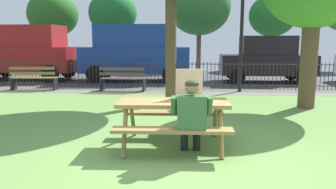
{
  "coord_description": "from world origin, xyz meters",
  "views": [
    {
      "loc": [
        0.2,
        -4.47,
        1.73
      ],
      "look_at": [
        -0.31,
        1.58,
        0.75
      ],
      "focal_mm": 34.98,
      "sensor_mm": 36.0,
      "label": 1
    }
  ],
  "objects_px": {
    "pizza_slice_on_table": "(160,101)",
    "far_tree_midleft": "(113,13)",
    "park_bench_center": "(123,79)",
    "lamp_post_walkway": "(242,17)",
    "parked_car_left": "(25,51)",
    "pizza_box_open": "(190,93)",
    "far_tree_left": "(53,14)",
    "picnic_table_foreground": "(173,111)",
    "far_tree_center": "(199,7)",
    "far_tree_midright": "(272,16)",
    "adult_at_table": "(191,115)",
    "park_bench_left": "(34,79)",
    "parked_car_center": "(136,52)",
    "parked_car_right": "(267,59)"
  },
  "relations": [
    {
      "from": "parked_car_left",
      "to": "parked_car_right",
      "type": "relative_size",
      "value": 1.21
    },
    {
      "from": "parked_car_left",
      "to": "far_tree_midleft",
      "type": "bearing_deg",
      "value": 71.19
    },
    {
      "from": "parked_car_left",
      "to": "far_tree_left",
      "type": "height_order",
      "value": "far_tree_left"
    },
    {
      "from": "park_bench_center",
      "to": "lamp_post_walkway",
      "type": "distance_m",
      "value": 4.64
    },
    {
      "from": "adult_at_table",
      "to": "park_bench_center",
      "type": "relative_size",
      "value": 0.74
    },
    {
      "from": "picnic_table_foreground",
      "to": "far_tree_midright",
      "type": "xyz_separation_m",
      "value": [
        5.1,
        16.14,
        2.73
      ]
    },
    {
      "from": "park_bench_left",
      "to": "park_bench_center",
      "type": "height_order",
      "value": "same"
    },
    {
      "from": "picnic_table_foreground",
      "to": "pizza_slice_on_table",
      "type": "height_order",
      "value": "pizza_slice_on_table"
    },
    {
      "from": "park_bench_left",
      "to": "far_tree_left",
      "type": "height_order",
      "value": "far_tree_left"
    },
    {
      "from": "parked_car_right",
      "to": "pizza_box_open",
      "type": "bearing_deg",
      "value": -109.13
    },
    {
      "from": "far_tree_left",
      "to": "far_tree_midright",
      "type": "bearing_deg",
      "value": 0.0
    },
    {
      "from": "picnic_table_foreground",
      "to": "parked_car_center",
      "type": "height_order",
      "value": "parked_car_center"
    },
    {
      "from": "pizza_box_open",
      "to": "far_tree_left",
      "type": "bearing_deg",
      "value": 120.23
    },
    {
      "from": "adult_at_table",
      "to": "parked_car_left",
      "type": "xyz_separation_m",
      "value": [
        -7.73,
        9.65,
        0.65
      ]
    },
    {
      "from": "far_tree_midright",
      "to": "pizza_box_open",
      "type": "bearing_deg",
      "value": -106.81
    },
    {
      "from": "pizza_slice_on_table",
      "to": "far_tree_midleft",
      "type": "relative_size",
      "value": 0.06
    },
    {
      "from": "pizza_box_open",
      "to": "park_bench_center",
      "type": "distance_m",
      "value": 6.44
    },
    {
      "from": "parked_car_right",
      "to": "far_tree_left",
      "type": "height_order",
      "value": "far_tree_left"
    },
    {
      "from": "park_bench_left",
      "to": "far_tree_midright",
      "type": "bearing_deg",
      "value": 43.65
    },
    {
      "from": "pizza_slice_on_table",
      "to": "lamp_post_walkway",
      "type": "xyz_separation_m",
      "value": [
        2.12,
        6.27,
        1.77
      ]
    },
    {
      "from": "parked_car_left",
      "to": "far_tree_center",
      "type": "xyz_separation_m",
      "value": [
        7.96,
        6.97,
        2.61
      ]
    },
    {
      "from": "far_tree_center",
      "to": "parked_car_right",
      "type": "bearing_deg",
      "value": -67.71
    },
    {
      "from": "picnic_table_foreground",
      "to": "lamp_post_walkway",
      "type": "distance_m",
      "value": 6.82
    },
    {
      "from": "pizza_slice_on_table",
      "to": "far_tree_left",
      "type": "height_order",
      "value": "far_tree_left"
    },
    {
      "from": "lamp_post_walkway",
      "to": "far_tree_midleft",
      "type": "distance_m",
      "value": 12.12
    },
    {
      "from": "picnic_table_foreground",
      "to": "lamp_post_walkway",
      "type": "bearing_deg",
      "value": 73.04
    },
    {
      "from": "pizza_box_open",
      "to": "pizza_slice_on_table",
      "type": "height_order",
      "value": "pizza_box_open"
    },
    {
      "from": "adult_at_table",
      "to": "far_tree_midleft",
      "type": "distance_m",
      "value": 17.7
    },
    {
      "from": "park_bench_left",
      "to": "far_tree_midright",
      "type": "relative_size",
      "value": 0.35
    },
    {
      "from": "pizza_slice_on_table",
      "to": "parked_car_left",
      "type": "relative_size",
      "value": 0.06
    },
    {
      "from": "adult_at_table",
      "to": "far_tree_midright",
      "type": "height_order",
      "value": "far_tree_midright"
    },
    {
      "from": "lamp_post_walkway",
      "to": "pizza_slice_on_table",
      "type": "bearing_deg",
      "value": -108.71
    },
    {
      "from": "parked_car_left",
      "to": "parked_car_center",
      "type": "xyz_separation_m",
      "value": [
        5.12,
        0.0,
        0.0
      ]
    },
    {
      "from": "pizza_slice_on_table",
      "to": "far_tree_midright",
      "type": "bearing_deg",
      "value": 71.77
    },
    {
      "from": "park_bench_center",
      "to": "far_tree_midright",
      "type": "distance_m",
      "value": 12.79
    },
    {
      "from": "adult_at_table",
      "to": "picnic_table_foreground",
      "type": "bearing_deg",
      "value": 122.21
    },
    {
      "from": "pizza_slice_on_table",
      "to": "parked_car_left",
      "type": "height_order",
      "value": "parked_car_left"
    },
    {
      "from": "lamp_post_walkway",
      "to": "far_tree_midleft",
      "type": "height_order",
      "value": "far_tree_midleft"
    },
    {
      "from": "far_tree_center",
      "to": "parked_car_left",
      "type": "bearing_deg",
      "value": -138.8
    },
    {
      "from": "far_tree_midleft",
      "to": "far_tree_midright",
      "type": "xyz_separation_m",
      "value": [
        10.15,
        0.0,
        -0.23
      ]
    },
    {
      "from": "park_bench_center",
      "to": "lamp_post_walkway",
      "type": "relative_size",
      "value": 0.38
    },
    {
      "from": "parked_car_left",
      "to": "far_tree_left",
      "type": "xyz_separation_m",
      "value": [
        -1.64,
        6.97,
        2.21
      ]
    },
    {
      "from": "lamp_post_walkway",
      "to": "parked_car_left",
      "type": "bearing_deg",
      "value": 162.67
    },
    {
      "from": "far_tree_center",
      "to": "parked_car_center",
      "type": "bearing_deg",
      "value": -112.17
    },
    {
      "from": "park_bench_left",
      "to": "parked_car_left",
      "type": "height_order",
      "value": "parked_car_left"
    },
    {
      "from": "picnic_table_foreground",
      "to": "parked_car_right",
      "type": "bearing_deg",
      "value": 69.64
    },
    {
      "from": "lamp_post_walkway",
      "to": "parked_car_left",
      "type": "xyz_separation_m",
      "value": [
        -9.33,
        2.91,
        -1.24
      ]
    },
    {
      "from": "pizza_slice_on_table",
      "to": "parked_car_right",
      "type": "height_order",
      "value": "parked_car_right"
    },
    {
      "from": "park_bench_center",
      "to": "far_tree_midleft",
      "type": "distance_m",
      "value": 10.94
    },
    {
      "from": "pizza_box_open",
      "to": "far_tree_midleft",
      "type": "distance_m",
      "value": 17.08
    }
  ]
}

